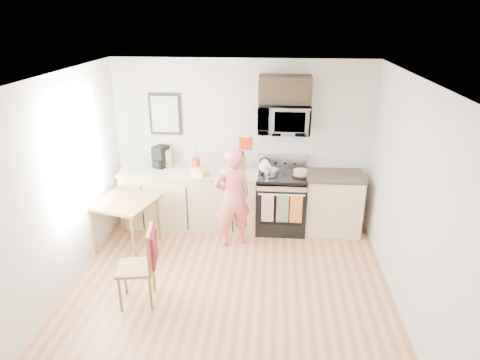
# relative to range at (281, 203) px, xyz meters

# --- Properties ---
(floor) EXTENTS (4.60, 4.60, 0.00)m
(floor) POSITION_rel_range_xyz_m (-0.63, -1.98, -0.44)
(floor) COLOR #975D3A
(floor) RESTS_ON ground
(back_wall) EXTENTS (4.00, 0.04, 2.60)m
(back_wall) POSITION_rel_range_xyz_m (-0.63, 0.32, 0.86)
(back_wall) COLOR silver
(back_wall) RESTS_ON floor
(left_wall) EXTENTS (0.04, 4.60, 2.60)m
(left_wall) POSITION_rel_range_xyz_m (-2.63, -1.98, 0.86)
(left_wall) COLOR silver
(left_wall) RESTS_ON floor
(right_wall) EXTENTS (0.04, 4.60, 2.60)m
(right_wall) POSITION_rel_range_xyz_m (1.37, -1.98, 0.86)
(right_wall) COLOR silver
(right_wall) RESTS_ON floor
(ceiling) EXTENTS (4.00, 4.60, 0.04)m
(ceiling) POSITION_rel_range_xyz_m (-0.63, -1.98, 2.16)
(ceiling) COLOR white
(ceiling) RESTS_ON back_wall
(window) EXTENTS (0.06, 1.40, 1.50)m
(window) POSITION_rel_range_xyz_m (-2.59, -1.18, 1.11)
(window) COLOR white
(window) RESTS_ON left_wall
(cabinet_left) EXTENTS (2.10, 0.60, 0.90)m
(cabinet_left) POSITION_rel_range_xyz_m (-1.43, 0.02, 0.01)
(cabinet_left) COLOR tan
(cabinet_left) RESTS_ON floor
(countertop_left) EXTENTS (2.14, 0.64, 0.04)m
(countertop_left) POSITION_rel_range_xyz_m (-1.43, 0.02, 0.48)
(countertop_left) COLOR beige
(countertop_left) RESTS_ON cabinet_left
(cabinet_right) EXTENTS (0.84, 0.60, 0.90)m
(cabinet_right) POSITION_rel_range_xyz_m (0.80, 0.02, 0.01)
(cabinet_right) COLOR tan
(cabinet_right) RESTS_ON floor
(countertop_right) EXTENTS (0.88, 0.64, 0.04)m
(countertop_right) POSITION_rel_range_xyz_m (0.80, 0.02, 0.48)
(countertop_right) COLOR black
(countertop_right) RESTS_ON cabinet_right
(range) EXTENTS (0.76, 0.70, 1.16)m
(range) POSITION_rel_range_xyz_m (0.00, 0.00, 0.00)
(range) COLOR black
(range) RESTS_ON floor
(microwave) EXTENTS (0.76, 0.51, 0.42)m
(microwave) POSITION_rel_range_xyz_m (-0.00, 0.10, 1.32)
(microwave) COLOR #B5B5BA
(microwave) RESTS_ON back_wall
(upper_cabinet) EXTENTS (0.76, 0.35, 0.40)m
(upper_cabinet) POSITION_rel_range_xyz_m (-0.00, 0.15, 1.74)
(upper_cabinet) COLOR black
(upper_cabinet) RESTS_ON back_wall
(wall_art) EXTENTS (0.50, 0.04, 0.65)m
(wall_art) POSITION_rel_range_xyz_m (-1.83, 0.30, 1.31)
(wall_art) COLOR black
(wall_art) RESTS_ON back_wall
(wall_trivet) EXTENTS (0.20, 0.02, 0.20)m
(wall_trivet) POSITION_rel_range_xyz_m (-0.58, 0.31, 0.86)
(wall_trivet) COLOR red
(wall_trivet) RESTS_ON back_wall
(person) EXTENTS (0.64, 0.54, 1.49)m
(person) POSITION_rel_range_xyz_m (-0.71, -0.53, 0.31)
(person) COLOR #DF423D
(person) RESTS_ON floor
(dining_table) EXTENTS (0.86, 0.86, 0.75)m
(dining_table) POSITION_rel_range_xyz_m (-2.22, -0.76, 0.23)
(dining_table) COLOR brown
(dining_table) RESTS_ON floor
(chair) EXTENTS (0.51, 0.47, 0.96)m
(chair) POSITION_rel_range_xyz_m (-1.55, -1.97, 0.18)
(chair) COLOR brown
(chair) RESTS_ON floor
(knife_block) EXTENTS (0.12, 0.14, 0.19)m
(knife_block) POSITION_rel_range_xyz_m (-0.61, 0.16, 0.60)
(knife_block) COLOR brown
(knife_block) RESTS_ON countertop_left
(utensil_crock) EXTENTS (0.13, 0.13, 0.38)m
(utensil_crock) POSITION_rel_range_xyz_m (-1.34, 0.12, 0.66)
(utensil_crock) COLOR red
(utensil_crock) RESTS_ON countertop_left
(fruit_bowl) EXTENTS (0.24, 0.24, 0.09)m
(fruit_bowl) POSITION_rel_range_xyz_m (-1.84, 0.17, 0.54)
(fruit_bowl) COLOR white
(fruit_bowl) RESTS_ON countertop_left
(milk_carton) EXTENTS (0.12, 0.12, 0.27)m
(milk_carton) POSITION_rel_range_xyz_m (-1.79, 0.16, 0.64)
(milk_carton) COLOR tan
(milk_carton) RESTS_ON countertop_left
(coffee_maker) EXTENTS (0.26, 0.31, 0.34)m
(coffee_maker) POSITION_rel_range_xyz_m (-1.90, 0.13, 0.66)
(coffee_maker) COLOR black
(coffee_maker) RESTS_ON countertop_left
(bread_bag) EXTENTS (0.30, 0.27, 0.10)m
(bread_bag) POSITION_rel_range_xyz_m (-1.24, -0.20, 0.55)
(bread_bag) COLOR tan
(bread_bag) RESTS_ON countertop_left
(cake) EXTENTS (0.27, 0.27, 0.09)m
(cake) POSITION_rel_range_xyz_m (0.28, -0.03, 0.53)
(cake) COLOR black
(cake) RESTS_ON range
(kettle) EXTENTS (0.19, 0.19, 0.25)m
(kettle) POSITION_rel_range_xyz_m (-0.26, 0.07, 0.59)
(kettle) COLOR white
(kettle) RESTS_ON range
(pot) EXTENTS (0.21, 0.36, 0.11)m
(pot) POSITION_rel_range_xyz_m (-0.16, -0.07, 0.54)
(pot) COLOR #B5B5BA
(pot) RESTS_ON range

